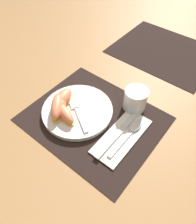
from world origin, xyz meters
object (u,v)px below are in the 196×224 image
(knife, at_px, (117,135))
(citrus_wedge_3, at_px, (64,113))
(fork, at_px, (77,109))
(citrus_wedge_2, at_px, (57,106))
(citrus_wedge_0, at_px, (62,99))
(citrus_wedge_1, at_px, (60,105))
(spoon, at_px, (132,130))
(plate, at_px, (78,111))
(juice_glass, at_px, (135,100))

(knife, xyz_separation_m, citrus_wedge_3, (-0.18, -0.05, 0.02))
(fork, height_order, citrus_wedge_2, citrus_wedge_2)
(citrus_wedge_0, height_order, citrus_wedge_1, citrus_wedge_0)
(knife, relative_size, spoon, 1.28)
(plate, relative_size, knife, 1.08)
(citrus_wedge_2, bearing_deg, fork, 40.07)
(plate, height_order, citrus_wedge_3, citrus_wedge_3)
(citrus_wedge_1, height_order, citrus_wedge_3, citrus_wedge_1)
(fork, xyz_separation_m, citrus_wedge_0, (-0.06, -0.01, 0.01))
(citrus_wedge_0, bearing_deg, fork, 7.09)
(knife, bearing_deg, citrus_wedge_0, -175.82)
(knife, bearing_deg, spoon, 56.82)
(citrus_wedge_0, bearing_deg, knife, 4.18)
(knife, relative_size, citrus_wedge_2, 1.85)
(spoon, height_order, citrus_wedge_3, citrus_wedge_3)
(plate, distance_m, spoon, 0.20)
(citrus_wedge_1, relative_size, citrus_wedge_3, 0.96)
(fork, xyz_separation_m, citrus_wedge_2, (-0.05, -0.04, 0.02))
(citrus_wedge_2, xyz_separation_m, citrus_wedge_3, (0.03, -0.00, -0.00))
(plate, height_order, citrus_wedge_1, citrus_wedge_1)
(spoon, xyz_separation_m, citrus_wedge_0, (-0.25, -0.06, 0.03))
(spoon, height_order, citrus_wedge_0, citrus_wedge_0)
(knife, relative_size, citrus_wedge_1, 2.02)
(knife, bearing_deg, fork, -176.93)
(juice_glass, bearing_deg, citrus_wedge_2, -134.96)
(knife, distance_m, fork, 0.16)
(knife, bearing_deg, citrus_wedge_1, -169.92)
(fork, bearing_deg, juice_glass, 46.62)
(knife, height_order, spoon, spoon)
(citrus_wedge_1, distance_m, citrus_wedge_3, 0.04)
(knife, bearing_deg, citrus_wedge_2, -166.71)
(knife, height_order, citrus_wedge_2, citrus_wedge_2)
(juice_glass, relative_size, citrus_wedge_0, 0.69)
(plate, bearing_deg, fork, -70.06)
(plate, distance_m, knife, 0.16)
(knife, relative_size, citrus_wedge_3, 1.93)
(plate, bearing_deg, citrus_wedge_1, -146.27)
(knife, xyz_separation_m, citrus_wedge_1, (-0.21, -0.04, 0.03))
(plate, height_order, citrus_wedge_0, citrus_wedge_0)
(juice_glass, xyz_separation_m, fork, (-0.14, -0.14, -0.02))
(juice_glass, relative_size, knife, 0.36)
(fork, relative_size, citrus_wedge_2, 1.35)
(fork, height_order, citrus_wedge_3, citrus_wedge_3)
(citrus_wedge_2, bearing_deg, juice_glass, 45.04)
(fork, relative_size, citrus_wedge_0, 1.41)
(juice_glass, xyz_separation_m, knife, (0.02, -0.14, -0.03))
(citrus_wedge_2, bearing_deg, knife, 13.29)
(spoon, height_order, fork, fork)
(spoon, height_order, citrus_wedge_2, citrus_wedge_2)
(citrus_wedge_1, bearing_deg, citrus_wedge_3, -25.30)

